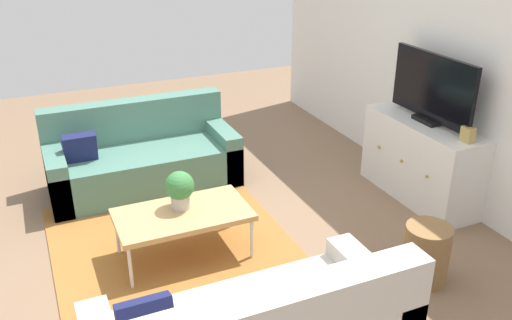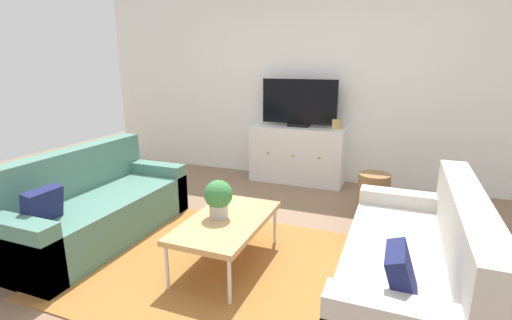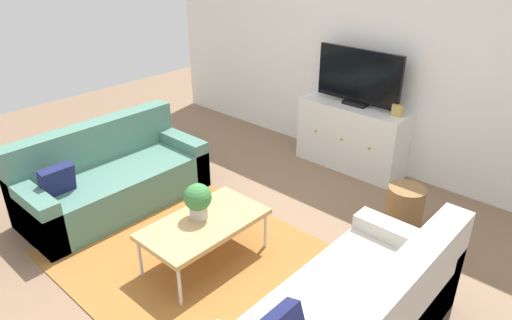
{
  "view_description": "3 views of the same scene",
  "coord_description": "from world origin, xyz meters",
  "px_view_note": "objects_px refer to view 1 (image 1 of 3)",
  "views": [
    {
      "loc": [
        3.61,
        -1.07,
        2.54
      ],
      "look_at": [
        0.0,
        0.53,
        0.74
      ],
      "focal_mm": 38.37,
      "sensor_mm": 36.0,
      "label": 1
    },
    {
      "loc": [
        1.22,
        -2.57,
        1.62
      ],
      "look_at": [
        0.0,
        0.53,
        0.74
      ],
      "focal_mm": 26.07,
      "sensor_mm": 36.0,
      "label": 2
    },
    {
      "loc": [
        2.43,
        -2.13,
        2.53
      ],
      "look_at": [
        0.0,
        0.53,
        0.74
      ],
      "focal_mm": 32.26,
      "sensor_mm": 36.0,
      "label": 3
    }
  ],
  "objects_px": {
    "tv_console": "(421,160)",
    "flat_screen_tv": "(432,89)",
    "wicker_basket": "(426,254)",
    "coffee_table": "(183,216)",
    "mantel_clock": "(468,135)",
    "potted_plant": "(180,188)",
    "couch_left_side": "(141,159)"
  },
  "relations": [
    {
      "from": "couch_left_side",
      "to": "flat_screen_tv",
      "type": "distance_m",
      "value": 2.87
    },
    {
      "from": "flat_screen_tv",
      "to": "wicker_basket",
      "type": "height_order",
      "value": "flat_screen_tv"
    },
    {
      "from": "coffee_table",
      "to": "flat_screen_tv",
      "type": "xyz_separation_m",
      "value": [
        -0.06,
        2.39,
        0.71
      ]
    },
    {
      "from": "tv_console",
      "to": "wicker_basket",
      "type": "distance_m",
      "value": 1.36
    },
    {
      "from": "tv_console",
      "to": "couch_left_side",
      "type": "bearing_deg",
      "value": -119.88
    },
    {
      "from": "tv_console",
      "to": "mantel_clock",
      "type": "bearing_deg",
      "value": 0.0
    },
    {
      "from": "coffee_table",
      "to": "mantel_clock",
      "type": "relative_size",
      "value": 8.01
    },
    {
      "from": "flat_screen_tv",
      "to": "potted_plant",
      "type": "bearing_deg",
      "value": -90.25
    },
    {
      "from": "mantel_clock",
      "to": "couch_left_side",
      "type": "bearing_deg",
      "value": -128.35
    },
    {
      "from": "potted_plant",
      "to": "tv_console",
      "type": "relative_size",
      "value": 0.25
    },
    {
      "from": "couch_left_side",
      "to": "coffee_table",
      "type": "relative_size",
      "value": 1.75
    },
    {
      "from": "couch_left_side",
      "to": "tv_console",
      "type": "xyz_separation_m",
      "value": [
        1.36,
        2.37,
        0.11
      ]
    },
    {
      "from": "couch_left_side",
      "to": "potted_plant",
      "type": "distance_m",
      "value": 1.39
    },
    {
      "from": "mantel_clock",
      "to": "wicker_basket",
      "type": "relative_size",
      "value": 0.29
    },
    {
      "from": "mantel_clock",
      "to": "flat_screen_tv",
      "type": "bearing_deg",
      "value": 177.77
    },
    {
      "from": "potted_plant",
      "to": "wicker_basket",
      "type": "relative_size",
      "value": 0.69
    },
    {
      "from": "couch_left_side",
      "to": "tv_console",
      "type": "distance_m",
      "value": 2.74
    },
    {
      "from": "couch_left_side",
      "to": "flat_screen_tv",
      "type": "relative_size",
      "value": 1.79
    },
    {
      "from": "coffee_table",
      "to": "mantel_clock",
      "type": "height_order",
      "value": "mantel_clock"
    },
    {
      "from": "coffee_table",
      "to": "wicker_basket",
      "type": "bearing_deg",
      "value": 56.76
    },
    {
      "from": "tv_console",
      "to": "flat_screen_tv",
      "type": "distance_m",
      "value": 0.7
    },
    {
      "from": "mantel_clock",
      "to": "wicker_basket",
      "type": "xyz_separation_m",
      "value": [
        0.57,
        -0.81,
        -0.61
      ]
    },
    {
      "from": "mantel_clock",
      "to": "wicker_basket",
      "type": "distance_m",
      "value": 1.16
    },
    {
      "from": "tv_console",
      "to": "flat_screen_tv",
      "type": "relative_size",
      "value": 1.24
    },
    {
      "from": "couch_left_side",
      "to": "potted_plant",
      "type": "relative_size",
      "value": 5.85
    },
    {
      "from": "coffee_table",
      "to": "couch_left_side",
      "type": "bearing_deg",
      "value": -179.62
    },
    {
      "from": "potted_plant",
      "to": "mantel_clock",
      "type": "xyz_separation_m",
      "value": [
        0.52,
        2.36,
        0.26
      ]
    },
    {
      "from": "flat_screen_tv",
      "to": "mantel_clock",
      "type": "height_order",
      "value": "flat_screen_tv"
    },
    {
      "from": "potted_plant",
      "to": "tv_console",
      "type": "bearing_deg",
      "value": 89.75
    },
    {
      "from": "potted_plant",
      "to": "mantel_clock",
      "type": "bearing_deg",
      "value": 77.44
    },
    {
      "from": "potted_plant",
      "to": "flat_screen_tv",
      "type": "bearing_deg",
      "value": 89.75
    },
    {
      "from": "tv_console",
      "to": "coffee_table",
      "type": "bearing_deg",
      "value": -88.48
    }
  ]
}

